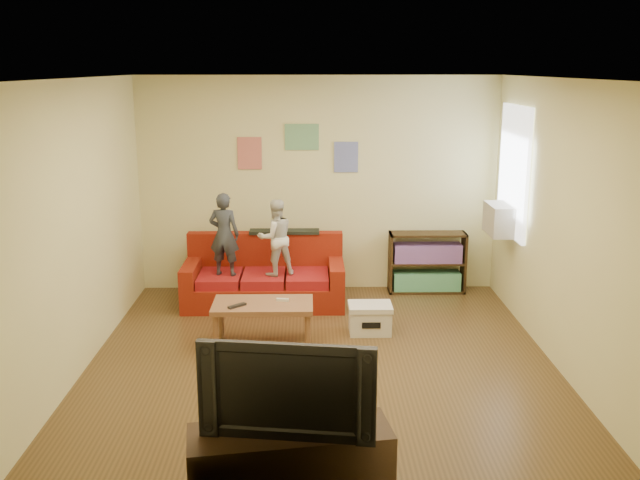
{
  "coord_description": "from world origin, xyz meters",
  "views": [
    {
      "loc": [
        -0.11,
        -6.37,
        2.81
      ],
      "look_at": [
        0.0,
        0.8,
        1.05
      ],
      "focal_mm": 40.0,
      "sensor_mm": 36.0,
      "label": 1
    }
  ],
  "objects_px": {
    "sofa": "(265,280)",
    "child_a": "(224,234)",
    "bookshelf": "(427,266)",
    "file_box": "(370,318)",
    "television": "(289,385)",
    "tv_stand": "(290,465)",
    "coffee_table": "(263,309)",
    "child_b": "(276,237)"
  },
  "relations": [
    {
      "from": "bookshelf",
      "to": "file_box",
      "type": "distance_m",
      "value": 1.67
    },
    {
      "from": "coffee_table",
      "to": "bookshelf",
      "type": "distance_m",
      "value": 2.65
    },
    {
      "from": "television",
      "to": "child_a",
      "type": "bearing_deg",
      "value": 110.42
    },
    {
      "from": "television",
      "to": "child_b",
      "type": "bearing_deg",
      "value": 101.79
    },
    {
      "from": "child_b",
      "to": "tv_stand",
      "type": "height_order",
      "value": "child_b"
    },
    {
      "from": "child_a",
      "to": "coffee_table",
      "type": "relative_size",
      "value": 0.97
    },
    {
      "from": "child_b",
      "to": "file_box",
      "type": "bearing_deg",
      "value": 118.38
    },
    {
      "from": "coffee_table",
      "to": "tv_stand",
      "type": "height_order",
      "value": "tv_stand"
    },
    {
      "from": "tv_stand",
      "to": "child_a",
      "type": "bearing_deg",
      "value": 93.59
    },
    {
      "from": "child_a",
      "to": "tv_stand",
      "type": "height_order",
      "value": "child_a"
    },
    {
      "from": "tv_stand",
      "to": "file_box",
      "type": "bearing_deg",
      "value": 66.61
    },
    {
      "from": "file_box",
      "to": "sofa",
      "type": "bearing_deg",
      "value": 139.18
    },
    {
      "from": "child_a",
      "to": "child_b",
      "type": "relative_size",
      "value": 1.09
    },
    {
      "from": "coffee_table",
      "to": "bookshelf",
      "type": "height_order",
      "value": "bookshelf"
    },
    {
      "from": "television",
      "to": "tv_stand",
      "type": "bearing_deg",
      "value": -172.11
    },
    {
      "from": "child_b",
      "to": "tv_stand",
      "type": "relative_size",
      "value": 0.68
    },
    {
      "from": "sofa",
      "to": "child_a",
      "type": "distance_m",
      "value": 0.78
    },
    {
      "from": "sofa",
      "to": "tv_stand",
      "type": "relative_size",
      "value": 1.44
    },
    {
      "from": "file_box",
      "to": "television",
      "type": "height_order",
      "value": "television"
    },
    {
      "from": "bookshelf",
      "to": "coffee_table",
      "type": "bearing_deg",
      "value": -138.05
    },
    {
      "from": "sofa",
      "to": "bookshelf",
      "type": "bearing_deg",
      "value": 11.14
    },
    {
      "from": "sofa",
      "to": "child_b",
      "type": "distance_m",
      "value": 0.61
    },
    {
      "from": "coffee_table",
      "to": "file_box",
      "type": "xyz_separation_m",
      "value": [
        1.13,
        0.34,
        -0.23
      ]
    },
    {
      "from": "coffee_table",
      "to": "tv_stand",
      "type": "xyz_separation_m",
      "value": [
        0.35,
        -2.69,
        -0.14
      ]
    },
    {
      "from": "child_b",
      "to": "television",
      "type": "height_order",
      "value": "child_b"
    },
    {
      "from": "child_a",
      "to": "tv_stand",
      "type": "xyz_separation_m",
      "value": [
        0.87,
        -3.9,
        -0.64
      ]
    },
    {
      "from": "coffee_table",
      "to": "file_box",
      "type": "bearing_deg",
      "value": 16.61
    },
    {
      "from": "sofa",
      "to": "coffee_table",
      "type": "height_order",
      "value": "sofa"
    },
    {
      "from": "child_a",
      "to": "coffee_table",
      "type": "height_order",
      "value": "child_a"
    },
    {
      "from": "sofa",
      "to": "file_box",
      "type": "relative_size",
      "value": 4.12
    },
    {
      "from": "child_b",
      "to": "bookshelf",
      "type": "height_order",
      "value": "child_b"
    },
    {
      "from": "bookshelf",
      "to": "tv_stand",
      "type": "relative_size",
      "value": 0.72
    },
    {
      "from": "coffee_table",
      "to": "television",
      "type": "distance_m",
      "value": 2.75
    },
    {
      "from": "bookshelf",
      "to": "television",
      "type": "height_order",
      "value": "television"
    },
    {
      "from": "child_b",
      "to": "child_a",
      "type": "bearing_deg",
      "value": -22.0
    },
    {
      "from": "child_b",
      "to": "bookshelf",
      "type": "xyz_separation_m",
      "value": [
        1.89,
        0.57,
        -0.51
      ]
    },
    {
      "from": "sofa",
      "to": "file_box",
      "type": "xyz_separation_m",
      "value": [
        1.19,
        -1.03,
        -0.12
      ]
    },
    {
      "from": "child_a",
      "to": "coffee_table",
      "type": "distance_m",
      "value": 1.4
    },
    {
      "from": "sofa",
      "to": "child_a",
      "type": "bearing_deg",
      "value": -159.92
    },
    {
      "from": "child_b",
      "to": "coffee_table",
      "type": "distance_m",
      "value": 1.29
    },
    {
      "from": "coffee_table",
      "to": "file_box",
      "type": "distance_m",
      "value": 1.2
    },
    {
      "from": "sofa",
      "to": "bookshelf",
      "type": "xyz_separation_m",
      "value": [
        2.03,
        0.4,
        0.06
      ]
    }
  ]
}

